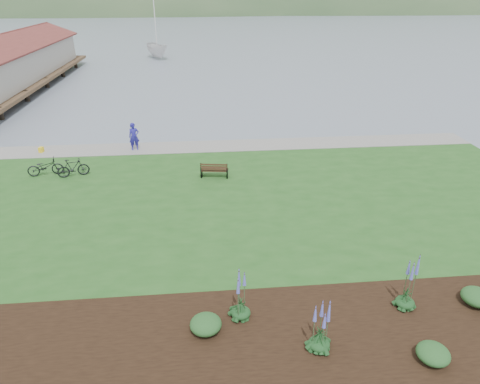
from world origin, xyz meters
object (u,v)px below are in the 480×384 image
at_px(bicycle_a, 45,167).
at_px(sailboat, 158,58).
at_px(park_bench, 214,170).
at_px(person, 134,134).

xyz_separation_m(bicycle_a, sailboat, (2.64, 43.78, -0.88)).
relative_size(bicycle_a, sailboat, 0.07).
height_order(park_bench, bicycle_a, bicycle_a).
xyz_separation_m(park_bench, bicycle_a, (-9.11, 1.19, 0.04)).
relative_size(person, bicycle_a, 1.11).
relative_size(park_bench, bicycle_a, 0.82).
distance_m(person, sailboat, 40.29).
height_order(person, sailboat, sailboat).
xyz_separation_m(park_bench, person, (-4.77, 4.74, 0.58)).
height_order(bicycle_a, sailboat, sailboat).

